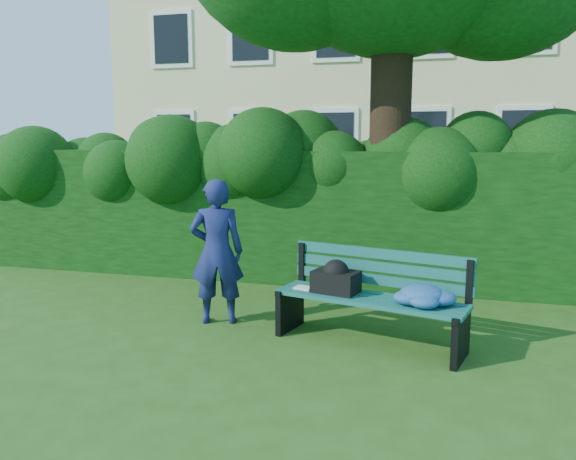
# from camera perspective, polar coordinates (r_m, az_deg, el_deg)

# --- Properties ---
(ground) EXTENTS (80.00, 80.00, 0.00)m
(ground) POSITION_cam_1_polar(r_m,az_deg,el_deg) (5.94, -1.53, -9.98)
(ground) COLOR #2D4E18
(ground) RESTS_ON ground
(apartment_building) EXTENTS (16.00, 8.08, 12.00)m
(apartment_building) POSITION_cam_1_polar(r_m,az_deg,el_deg) (19.85, 10.81, 20.80)
(apartment_building) COLOR #C9C087
(apartment_building) RESTS_ON ground
(hedge) EXTENTS (10.00, 1.00, 1.80)m
(hedge) POSITION_cam_1_polar(r_m,az_deg,el_deg) (7.82, 3.05, 1.45)
(hedge) COLOR black
(hedge) RESTS_ON ground
(park_bench) EXTENTS (1.91, 1.00, 0.89)m
(park_bench) POSITION_cam_1_polar(r_m,az_deg,el_deg) (5.44, 9.00, -6.43)
(park_bench) COLOR #0D4338
(park_bench) RESTS_ON ground
(man_reading) EXTENTS (0.65, 0.53, 1.55)m
(man_reading) POSITION_cam_1_polar(r_m,az_deg,el_deg) (6.00, -7.24, -2.19)
(man_reading) COLOR navy
(man_reading) RESTS_ON ground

